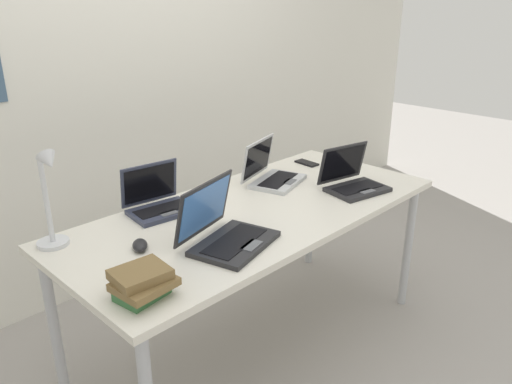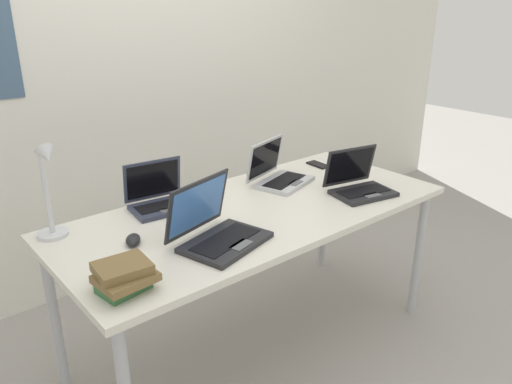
{
  "view_description": "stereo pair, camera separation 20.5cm",
  "coord_description": "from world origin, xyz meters",
  "px_view_note": "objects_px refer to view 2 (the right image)",
  "views": [
    {
      "loc": [
        -1.48,
        -1.46,
        1.63
      ],
      "look_at": [
        0.0,
        0.0,
        0.82
      ],
      "focal_mm": 35.22,
      "sensor_mm": 36.0,
      "label": 1
    },
    {
      "loc": [
        -1.33,
        -1.6,
        1.63
      ],
      "look_at": [
        0.0,
        0.0,
        0.82
      ],
      "focal_mm": 35.22,
      "sensor_mm": 36.0,
      "label": 2
    }
  ],
  "objects_px": {
    "laptop_center": "(217,231)",
    "laptop_front_left": "(278,175)",
    "cell_phone": "(318,165)",
    "laptop_near_mouse": "(359,184)",
    "laptop_by_keyboard": "(160,199)",
    "desk_lamp": "(49,192)",
    "book_stack": "(124,276)",
    "computer_mouse": "(133,240)"
  },
  "relations": [
    {
      "from": "laptop_center",
      "to": "book_stack",
      "type": "relative_size",
      "value": 2.06
    },
    {
      "from": "desk_lamp",
      "to": "laptop_by_keyboard",
      "type": "bearing_deg",
      "value": 1.54
    },
    {
      "from": "laptop_center",
      "to": "cell_phone",
      "type": "distance_m",
      "value": 1.07
    },
    {
      "from": "laptop_front_left",
      "to": "laptop_near_mouse",
      "type": "distance_m",
      "value": 0.41
    },
    {
      "from": "laptop_by_keyboard",
      "to": "book_stack",
      "type": "height_order",
      "value": "laptop_by_keyboard"
    },
    {
      "from": "laptop_front_left",
      "to": "cell_phone",
      "type": "relative_size",
      "value": 2.58
    },
    {
      "from": "laptop_front_left",
      "to": "book_stack",
      "type": "relative_size",
      "value": 1.85
    },
    {
      "from": "laptop_center",
      "to": "laptop_by_keyboard",
      "type": "relative_size",
      "value": 1.33
    },
    {
      "from": "book_stack",
      "to": "laptop_by_keyboard",
      "type": "bearing_deg",
      "value": 50.58
    },
    {
      "from": "laptop_center",
      "to": "laptop_near_mouse",
      "type": "xyz_separation_m",
      "value": [
        0.84,
        -0.02,
        -0.0
      ]
    },
    {
      "from": "desk_lamp",
      "to": "book_stack",
      "type": "distance_m",
      "value": 0.54
    },
    {
      "from": "book_stack",
      "to": "computer_mouse",
      "type": "bearing_deg",
      "value": 58.33
    },
    {
      "from": "laptop_front_left",
      "to": "desk_lamp",
      "type": "bearing_deg",
      "value": 175.14
    },
    {
      "from": "laptop_center",
      "to": "laptop_by_keyboard",
      "type": "xyz_separation_m",
      "value": [
        0.0,
        0.44,
        -0.01
      ]
    },
    {
      "from": "laptop_by_keyboard",
      "to": "desk_lamp",
      "type": "bearing_deg",
      "value": -178.46
    },
    {
      "from": "desk_lamp",
      "to": "book_stack",
      "type": "xyz_separation_m",
      "value": [
        0.04,
        -0.52,
        -0.15
      ]
    },
    {
      "from": "laptop_front_left",
      "to": "laptop_by_keyboard",
      "type": "distance_m",
      "value": 0.63
    },
    {
      "from": "laptop_front_left",
      "to": "cell_phone",
      "type": "xyz_separation_m",
      "value": [
        0.37,
        0.06,
        -0.04
      ]
    },
    {
      "from": "laptop_front_left",
      "to": "laptop_near_mouse",
      "type": "relative_size",
      "value": 1.08
    },
    {
      "from": "desk_lamp",
      "to": "laptop_center",
      "type": "relative_size",
      "value": 1.02
    },
    {
      "from": "laptop_center",
      "to": "laptop_front_left",
      "type": "relative_size",
      "value": 1.12
    },
    {
      "from": "laptop_front_left",
      "to": "computer_mouse",
      "type": "xyz_separation_m",
      "value": [
        -0.89,
        -0.14,
        -0.03
      ]
    },
    {
      "from": "laptop_center",
      "to": "laptop_front_left",
      "type": "distance_m",
      "value": 0.71
    },
    {
      "from": "laptop_by_keyboard",
      "to": "computer_mouse",
      "type": "relative_size",
      "value": 3.08
    },
    {
      "from": "laptop_near_mouse",
      "to": "cell_phone",
      "type": "distance_m",
      "value": 0.45
    },
    {
      "from": "laptop_near_mouse",
      "to": "laptop_front_left",
      "type": "bearing_deg",
      "value": 120.48
    },
    {
      "from": "book_stack",
      "to": "laptop_near_mouse",
      "type": "bearing_deg",
      "value": 3.1
    },
    {
      "from": "laptop_front_left",
      "to": "laptop_near_mouse",
      "type": "xyz_separation_m",
      "value": [
        0.21,
        -0.35,
        -0.0
      ]
    },
    {
      "from": "cell_phone",
      "to": "desk_lamp",
      "type": "bearing_deg",
      "value": -177.77
    },
    {
      "from": "cell_phone",
      "to": "laptop_front_left",
      "type": "bearing_deg",
      "value": -166.63
    },
    {
      "from": "laptop_front_left",
      "to": "laptop_by_keyboard",
      "type": "relative_size",
      "value": 1.19
    },
    {
      "from": "laptop_near_mouse",
      "to": "computer_mouse",
      "type": "relative_size",
      "value": 3.4
    },
    {
      "from": "book_stack",
      "to": "desk_lamp",
      "type": "bearing_deg",
      "value": 94.66
    },
    {
      "from": "laptop_near_mouse",
      "to": "computer_mouse",
      "type": "xyz_separation_m",
      "value": [
        -1.09,
        0.21,
        -0.03
      ]
    },
    {
      "from": "laptop_near_mouse",
      "to": "book_stack",
      "type": "xyz_separation_m",
      "value": [
        -1.27,
        -0.07,
        0.01
      ]
    },
    {
      "from": "laptop_center",
      "to": "computer_mouse",
      "type": "xyz_separation_m",
      "value": [
        -0.26,
        0.19,
        -0.03
      ]
    },
    {
      "from": "laptop_front_left",
      "to": "laptop_by_keyboard",
      "type": "bearing_deg",
      "value": 170.33
    },
    {
      "from": "laptop_center",
      "to": "book_stack",
      "type": "distance_m",
      "value": 0.44
    },
    {
      "from": "laptop_near_mouse",
      "to": "book_stack",
      "type": "height_order",
      "value": "laptop_near_mouse"
    },
    {
      "from": "computer_mouse",
      "to": "cell_phone",
      "type": "bearing_deg",
      "value": 40.81
    },
    {
      "from": "desk_lamp",
      "to": "laptop_front_left",
      "type": "relative_size",
      "value": 1.14
    },
    {
      "from": "laptop_near_mouse",
      "to": "laptop_by_keyboard",
      "type": "bearing_deg",
      "value": 151.09
    }
  ]
}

